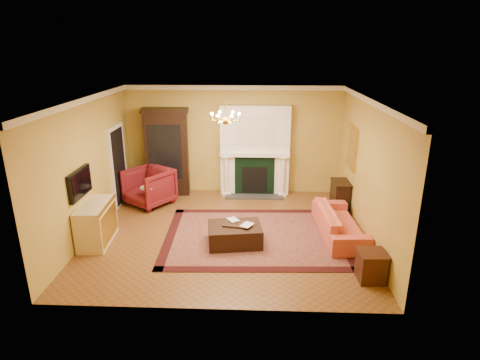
# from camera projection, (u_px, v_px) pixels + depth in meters

# --- Properties ---
(floor) EXTENTS (6.00, 5.50, 0.02)m
(floor) POSITION_uv_depth(u_px,v_px,m) (227.00, 233.00, 9.04)
(floor) COLOR brown
(floor) RESTS_ON ground
(ceiling) EXTENTS (6.00, 5.50, 0.02)m
(ceiling) POSITION_uv_depth(u_px,v_px,m) (225.00, 98.00, 8.07)
(ceiling) COLOR silver
(ceiling) RESTS_ON wall_back
(wall_back) EXTENTS (6.00, 0.02, 3.00)m
(wall_back) POSITION_uv_depth(u_px,v_px,m) (234.00, 140.00, 11.17)
(wall_back) COLOR gold
(wall_back) RESTS_ON floor
(wall_front) EXTENTS (6.00, 0.02, 3.00)m
(wall_front) POSITION_uv_depth(u_px,v_px,m) (212.00, 224.00, 5.95)
(wall_front) COLOR gold
(wall_front) RESTS_ON floor
(wall_left) EXTENTS (0.02, 5.50, 3.00)m
(wall_left) POSITION_uv_depth(u_px,v_px,m) (88.00, 168.00, 8.68)
(wall_left) COLOR gold
(wall_left) RESTS_ON floor
(wall_right) EXTENTS (0.02, 5.50, 3.00)m
(wall_right) POSITION_uv_depth(u_px,v_px,m) (369.00, 171.00, 8.44)
(wall_right) COLOR gold
(wall_right) RESTS_ON floor
(fireplace) EXTENTS (1.90, 0.70, 2.50)m
(fireplace) POSITION_uv_depth(u_px,v_px,m) (255.00, 153.00, 11.07)
(fireplace) COLOR white
(fireplace) RESTS_ON wall_back
(crown_molding) EXTENTS (6.00, 5.50, 0.12)m
(crown_molding) POSITION_uv_depth(u_px,v_px,m) (229.00, 96.00, 9.00)
(crown_molding) COLOR white
(crown_molding) RESTS_ON ceiling
(doorway) EXTENTS (0.08, 1.05, 2.10)m
(doorway) POSITION_uv_depth(u_px,v_px,m) (118.00, 165.00, 10.43)
(doorway) COLOR silver
(doorway) RESTS_ON wall_left
(tv_panel) EXTENTS (0.09, 0.95, 0.58)m
(tv_panel) POSITION_uv_depth(u_px,v_px,m) (80.00, 183.00, 8.16)
(tv_panel) COLOR black
(tv_panel) RESTS_ON wall_left
(gilt_mirror) EXTENTS (0.06, 0.76, 1.05)m
(gilt_mirror) POSITION_uv_depth(u_px,v_px,m) (352.00, 148.00, 9.72)
(gilt_mirror) COLOR gold
(gilt_mirror) RESTS_ON wall_right
(chandelier) EXTENTS (0.63, 0.55, 0.53)m
(chandelier) POSITION_uv_depth(u_px,v_px,m) (226.00, 118.00, 8.20)
(chandelier) COLOR gold
(chandelier) RESTS_ON ceiling
(oriental_rug) EXTENTS (4.07, 3.12, 0.02)m
(oriental_rug) POSITION_uv_depth(u_px,v_px,m) (255.00, 236.00, 8.87)
(oriental_rug) COLOR #4B101C
(oriental_rug) RESTS_ON floor
(china_cabinet) EXTENTS (1.21, 0.65, 2.31)m
(china_cabinet) POSITION_uv_depth(u_px,v_px,m) (167.00, 154.00, 11.10)
(china_cabinet) COLOR black
(china_cabinet) RESTS_ON floor
(wingback_armchair) EXTENTS (1.42, 1.40, 1.08)m
(wingback_armchair) POSITION_uv_depth(u_px,v_px,m) (149.00, 185.00, 10.49)
(wingback_armchair) COLOR maroon
(wingback_armchair) RESTS_ON floor
(pedestal_table) EXTENTS (0.36, 0.36, 0.64)m
(pedestal_table) POSITION_uv_depth(u_px,v_px,m) (148.00, 197.00, 10.13)
(pedestal_table) COLOR black
(pedestal_table) RESTS_ON floor
(commode) EXTENTS (0.63, 1.21, 0.87)m
(commode) POSITION_uv_depth(u_px,v_px,m) (96.00, 223.00, 8.49)
(commode) COLOR beige
(commode) RESTS_ON floor
(coral_sofa) EXTENTS (0.75, 2.14, 0.82)m
(coral_sofa) POSITION_uv_depth(u_px,v_px,m) (340.00, 218.00, 8.80)
(coral_sofa) COLOR #D24942
(coral_sofa) RESTS_ON floor
(end_table) EXTENTS (0.48, 0.48, 0.53)m
(end_table) POSITION_uv_depth(u_px,v_px,m) (371.00, 267.00, 7.17)
(end_table) COLOR #36180E
(end_table) RESTS_ON floor
(console_table) EXTENTS (0.40, 0.68, 0.74)m
(console_table) POSITION_uv_depth(u_px,v_px,m) (340.00, 196.00, 10.17)
(console_table) COLOR black
(console_table) RESTS_ON floor
(leather_ottoman) EXTENTS (1.21, 0.96, 0.41)m
(leather_ottoman) POSITION_uv_depth(u_px,v_px,m) (235.00, 234.00, 8.47)
(leather_ottoman) COLOR black
(leather_ottoman) RESTS_ON oriental_rug
(ottoman_tray) EXTENTS (0.55, 0.46, 0.03)m
(ottoman_tray) POSITION_uv_depth(u_px,v_px,m) (236.00, 224.00, 8.46)
(ottoman_tray) COLOR black
(ottoman_tray) RESTS_ON leather_ottoman
(book_a) EXTENTS (0.17, 0.13, 0.26)m
(book_a) POSITION_uv_depth(u_px,v_px,m) (229.00, 216.00, 8.48)
(book_a) COLOR gray
(book_a) RESTS_ON ottoman_tray
(book_b) EXTENTS (0.19, 0.12, 0.28)m
(book_b) POSITION_uv_depth(u_px,v_px,m) (243.00, 218.00, 8.34)
(book_b) COLOR gray
(book_b) RESTS_ON ottoman_tray
(topiary_left) EXTENTS (0.15, 0.15, 0.41)m
(topiary_left) POSITION_uv_depth(u_px,v_px,m) (226.00, 144.00, 10.97)
(topiary_left) COLOR tan
(topiary_left) RESTS_ON fireplace
(topiary_right) EXTENTS (0.16, 0.16, 0.44)m
(topiary_right) POSITION_uv_depth(u_px,v_px,m) (276.00, 144.00, 10.91)
(topiary_right) COLOR tan
(topiary_right) RESTS_ON fireplace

